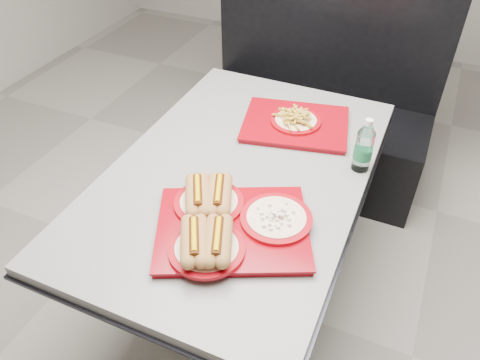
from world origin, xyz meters
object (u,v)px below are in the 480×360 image
at_px(tray_near, 226,223).
at_px(tray_far, 296,122).
at_px(booth_bench, 315,109).
at_px(water_bottle, 364,148).
at_px(diner_table, 239,202).

height_order(tray_near, tray_far, tray_near).
xyz_separation_m(booth_bench, tray_near, (0.09, -1.40, 0.39)).
relative_size(booth_bench, water_bottle, 6.35).
bearing_deg(diner_table, tray_far, 74.33).
bearing_deg(booth_bench, tray_near, -86.29).
height_order(booth_bench, water_bottle, booth_bench).
height_order(tray_far, water_bottle, water_bottle).
bearing_deg(booth_bench, tray_far, -82.27).
xyz_separation_m(booth_bench, tray_far, (0.10, -0.74, 0.37)).
xyz_separation_m(diner_table, tray_near, (0.09, -0.30, 0.20)).
bearing_deg(tray_far, booth_bench, 97.73).
bearing_deg(diner_table, water_bottle, 25.07).
relative_size(tray_near, water_bottle, 2.77).
relative_size(booth_bench, tray_far, 2.76).
distance_m(diner_table, booth_bench, 1.11).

